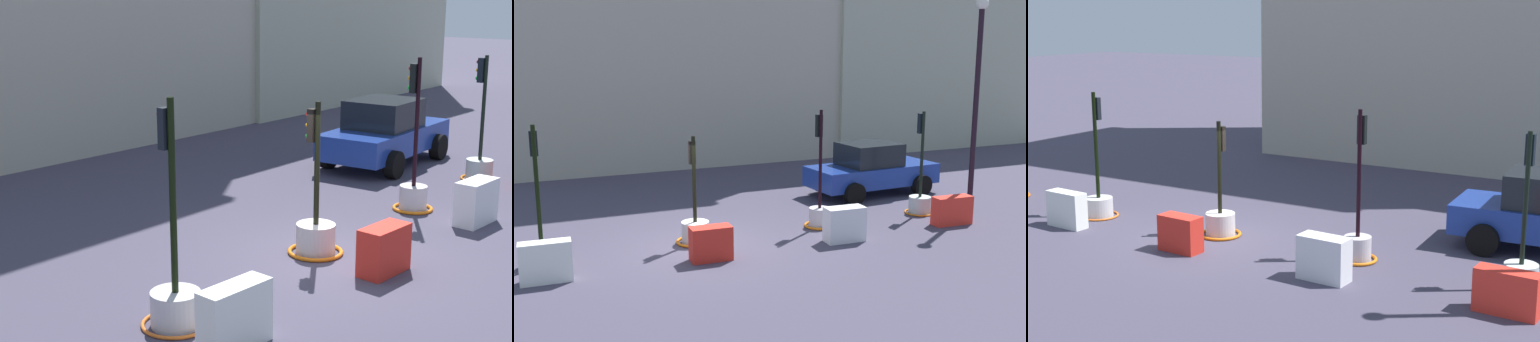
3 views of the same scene
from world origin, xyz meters
TOP-DOWN VIEW (x-y plane):
  - ground_plane at (0.00, 0.00)m, footprint 120.00×120.00m
  - traffic_light_1 at (-3.59, 0.20)m, footprint 0.99×0.99m
  - traffic_light_2 at (0.08, 0.41)m, footprint 0.99×0.99m
  - traffic_light_3 at (3.64, 0.40)m, footprint 0.85×0.85m
  - traffic_light_4 at (7.05, 0.41)m, footprint 0.88×0.88m
  - construction_barrier_1 at (-3.58, -0.90)m, footprint 1.08×0.44m
  - construction_barrier_2 at (0.02, -1.01)m, footprint 0.98×0.50m
  - construction_barrier_3 at (3.59, -1.03)m, footprint 1.05×0.53m
  - car_blue_estate at (7.09, 3.11)m, footprint 4.48×2.36m

SIDE VIEW (x-z plane):
  - ground_plane at x=0.00m, z-range 0.00..0.00m
  - traffic_light_2 at x=0.08m, z-range -0.98..1.75m
  - construction_barrier_2 at x=0.02m, z-range 0.00..0.81m
  - construction_barrier_1 at x=-3.58m, z-range 0.00..0.88m
  - construction_barrier_3 at x=3.59m, z-range 0.00..0.89m
  - traffic_light_1 at x=-3.59m, z-range -1.16..2.05m
  - traffic_light_4 at x=7.05m, z-range -1.06..1.99m
  - traffic_light_3 at x=3.64m, z-range -1.10..2.12m
  - car_blue_estate at x=7.09m, z-range -0.03..1.73m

